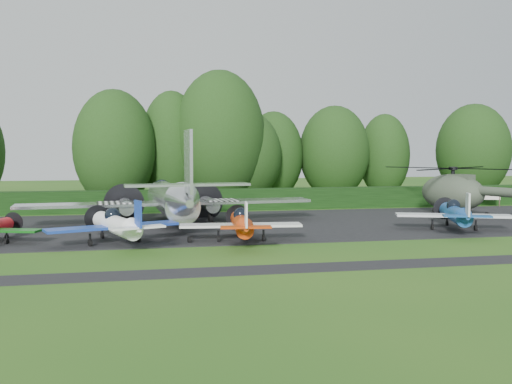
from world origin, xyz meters
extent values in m
plane|color=#245517|center=(0.00, 0.00, 0.00)|extent=(160.00, 160.00, 0.00)
cube|color=black|center=(0.00, 10.00, 0.00)|extent=(70.00, 18.00, 0.01)
cube|color=black|center=(0.00, -6.00, 0.00)|extent=(70.00, 2.00, 0.00)
cube|color=black|center=(0.00, 21.00, 0.00)|extent=(90.00, 1.60, 2.00)
cylinder|color=silver|center=(-3.62, 10.93, 1.92)|extent=(2.32, 12.12, 2.32)
cone|color=silver|center=(-3.62, 17.72, 1.92)|extent=(2.32, 1.51, 2.32)
cone|color=silver|center=(-3.62, 3.66, 2.42)|extent=(2.32, 3.03, 2.32)
sphere|color=black|center=(-3.62, 16.75, 2.42)|extent=(1.51, 1.51, 1.51)
cube|color=silver|center=(-3.62, 11.94, 1.62)|extent=(22.22, 2.42, 0.22)
cube|color=white|center=(-7.66, 11.94, 1.74)|extent=(2.63, 2.52, 0.05)
cube|color=white|center=(0.42, 11.94, 1.74)|extent=(2.63, 2.52, 0.05)
cylinder|color=silver|center=(-6.85, 12.55, 1.36)|extent=(1.11, 3.23, 1.11)
cylinder|color=silver|center=(-0.39, 12.55, 1.36)|extent=(1.11, 3.23, 1.11)
cylinder|color=black|center=(-6.85, 14.82, 1.36)|extent=(3.23, 0.03, 3.23)
cylinder|color=black|center=(-0.39, 14.82, 1.36)|extent=(3.23, 0.03, 3.23)
cube|color=silver|center=(-3.62, 2.85, 3.53)|extent=(7.57, 1.41, 0.14)
cube|color=silver|center=(-3.62, 2.55, 4.95)|extent=(0.18, 2.22, 3.84)
cylinder|color=black|center=(-6.85, 12.14, 0.25)|extent=(0.25, 0.91, 0.91)
cylinder|color=black|center=(-0.39, 12.14, 0.25)|extent=(0.25, 0.91, 0.91)
cylinder|color=black|center=(-3.62, 2.45, 0.18)|extent=(0.18, 0.44, 0.44)
cylinder|color=black|center=(-13.72, 4.44, 0.16)|extent=(0.12, 0.39, 0.39)
cylinder|color=white|center=(-7.26, 2.46, 1.24)|extent=(1.08, 6.18, 1.08)
sphere|color=black|center=(-7.26, 3.13, 1.74)|extent=(0.94, 0.94, 0.94)
cube|color=#19379A|center=(-7.26, 3.02, 1.07)|extent=(7.87, 1.46, 0.16)
cube|color=white|center=(-7.26, -1.25, 1.52)|extent=(2.92, 0.79, 0.11)
cube|color=#19379A|center=(-7.26, -1.36, 2.25)|extent=(0.11, 0.90, 1.46)
cylinder|color=black|center=(-7.26, 6.45, 1.24)|extent=(1.69, 0.02, 1.69)
cylinder|color=black|center=(-8.72, 2.80, 0.20)|extent=(0.16, 0.49, 0.49)
cylinder|color=black|center=(-5.80, 2.80, 0.20)|extent=(0.16, 0.49, 0.49)
cylinder|color=black|center=(-7.26, 5.38, 0.18)|extent=(0.13, 0.45, 0.45)
cylinder|color=#C0380B|center=(0.16, 2.00, 1.18)|extent=(1.03, 5.88, 1.03)
sphere|color=black|center=(0.16, 2.64, 1.66)|extent=(0.90, 0.90, 0.90)
cube|color=white|center=(0.16, 2.53, 1.02)|extent=(7.49, 1.39, 0.15)
cube|color=#C0380B|center=(0.16, -1.53, 1.44)|extent=(2.78, 0.75, 0.11)
cube|color=white|center=(0.16, -1.64, 2.14)|extent=(0.11, 0.86, 1.39)
cylinder|color=black|center=(0.16, 5.80, 1.18)|extent=(1.60, 0.02, 1.60)
cylinder|color=black|center=(-1.23, 2.32, 0.19)|extent=(0.15, 0.47, 0.47)
cylinder|color=black|center=(1.56, 2.32, 0.19)|extent=(0.15, 0.47, 0.47)
cylinder|color=black|center=(0.16, 4.78, 0.17)|extent=(0.13, 0.43, 0.43)
cylinder|color=navy|center=(15.51, 3.79, 1.23)|extent=(1.08, 6.17, 1.08)
sphere|color=black|center=(15.51, 4.46, 1.74)|extent=(0.94, 0.94, 0.94)
cube|color=silver|center=(15.51, 4.35, 1.07)|extent=(7.86, 1.46, 0.16)
cube|color=navy|center=(15.51, 0.08, 1.52)|extent=(2.92, 0.79, 0.11)
cube|color=silver|center=(15.51, -0.03, 2.24)|extent=(0.11, 0.90, 1.46)
cylinder|color=black|center=(15.51, 7.77, 1.23)|extent=(1.68, 0.02, 1.68)
cylinder|color=black|center=(14.05, 4.12, 0.20)|extent=(0.16, 0.49, 0.49)
cylinder|color=black|center=(16.97, 4.12, 0.20)|extent=(0.16, 0.49, 0.49)
cylinder|color=black|center=(15.51, 6.71, 0.18)|extent=(0.13, 0.45, 0.45)
ellipsoid|color=#394435|center=(20.89, 13.34, 1.95)|extent=(3.38, 6.20, 3.24)
cylinder|color=#394435|center=(20.89, 8.47, 2.28)|extent=(0.76, 6.50, 0.76)
cylinder|color=black|center=(20.89, 13.34, 3.58)|extent=(0.33, 0.33, 0.87)
cylinder|color=black|center=(20.89, 13.34, 4.06)|extent=(0.76, 0.76, 0.27)
cylinder|color=black|center=(20.89, 13.34, 4.06)|extent=(13.00, 13.00, 0.07)
cube|color=#394435|center=(20.89, 12.48, 3.20)|extent=(0.98, 2.17, 0.76)
ellipsoid|color=black|center=(20.89, 15.08, 2.06)|extent=(2.06, 2.06, 1.85)
cylinder|color=black|center=(19.81, 14.21, 0.33)|extent=(0.20, 0.61, 0.61)
cylinder|color=black|center=(21.97, 14.21, 0.33)|extent=(0.20, 0.61, 0.61)
cylinder|color=black|center=(20.89, 9.88, 0.27)|extent=(0.17, 0.52, 0.52)
cylinder|color=#3F3326|center=(26.55, 19.06, 0.54)|extent=(0.11, 0.11, 1.08)
cylinder|color=#3F3326|center=(29.24, 19.06, 0.54)|extent=(0.11, 0.11, 1.08)
cube|color=silver|center=(27.89, 19.06, 1.17)|extent=(2.87, 0.07, 0.90)
cylinder|color=black|center=(-8.34, 26.44, 1.91)|extent=(0.70, 0.70, 3.82)
ellipsoid|color=#1C3510|center=(-8.34, 26.44, 5.84)|extent=(8.10, 8.10, 11.67)
cylinder|color=black|center=(16.42, 31.69, 1.77)|extent=(0.70, 0.70, 3.54)
ellipsoid|color=#1C3510|center=(16.42, 31.69, 5.42)|extent=(8.17, 8.17, 10.83)
cylinder|color=black|center=(-2.57, 28.83, 1.94)|extent=(0.70, 0.70, 3.89)
ellipsoid|color=#1C3510|center=(-2.57, 28.83, 5.94)|extent=(6.55, 6.55, 11.88)
cylinder|color=black|center=(9.23, 32.15, 1.65)|extent=(0.70, 0.70, 3.31)
ellipsoid|color=#1C3510|center=(9.23, 32.15, 5.05)|extent=(6.81, 6.81, 10.11)
cylinder|color=black|center=(23.45, 33.45, 1.65)|extent=(0.70, 0.70, 3.30)
ellipsoid|color=#1C3510|center=(23.45, 33.45, 5.04)|extent=(6.18, 6.18, 10.07)
cylinder|color=black|center=(2.36, 27.62, 2.29)|extent=(0.70, 0.70, 4.58)
ellipsoid|color=#1C3510|center=(2.36, 27.62, 7.00)|extent=(9.50, 9.50, 14.01)
cylinder|color=black|center=(33.76, 30.71, 1.84)|extent=(0.70, 0.70, 3.68)
ellipsoid|color=#1C3510|center=(33.76, 30.71, 5.63)|extent=(8.78, 8.78, 11.25)
cylinder|color=black|center=(5.20, 28.99, 1.64)|extent=(0.70, 0.70, 3.28)
ellipsoid|color=#1C3510|center=(5.20, 28.99, 5.02)|extent=(8.14, 8.14, 10.03)
camera|label=1|loc=(-5.78, -31.88, 5.63)|focal=40.00mm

